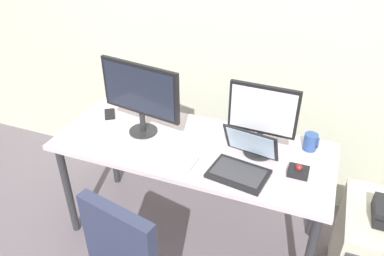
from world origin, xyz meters
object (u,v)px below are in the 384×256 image
(coffee_mug, at_px, (311,142))
(cell_phone, at_px, (110,114))
(monitor_main, at_px, (140,94))
(trackball_mouse, at_px, (298,171))
(laptop, at_px, (243,162))
(monitor_side, at_px, (262,116))
(keyboard, at_px, (162,155))
(file_cabinet, at_px, (374,255))
(paper_notepad, at_px, (208,130))

(coffee_mug, xyz_separation_m, cell_phone, (-1.33, -0.08, -0.05))
(monitor_main, height_order, coffee_mug, monitor_main)
(monitor_main, relative_size, cell_phone, 3.83)
(trackball_mouse, height_order, coffee_mug, coffee_mug)
(laptop, bearing_deg, monitor_side, 76.52)
(coffee_mug, height_order, cell_phone, coffee_mug)
(laptop, bearing_deg, cell_phone, 165.76)
(monitor_side, distance_m, keyboard, 0.61)
(monitor_side, height_order, keyboard, monitor_side)
(file_cabinet, relative_size, trackball_mouse, 5.44)
(monitor_side, bearing_deg, laptop, -103.48)
(monitor_side, bearing_deg, monitor_main, -176.48)
(monitor_side, relative_size, coffee_mug, 4.18)
(keyboard, bearing_deg, file_cabinet, 5.76)
(laptop, distance_m, trackball_mouse, 0.30)
(monitor_side, distance_m, paper_notepad, 0.44)
(coffee_mug, relative_size, cell_phone, 0.73)
(cell_phone, bearing_deg, trackball_mouse, -41.86)
(monitor_main, xyz_separation_m, cell_phone, (-0.32, 0.11, -0.27))
(file_cabinet, xyz_separation_m, cell_phone, (-1.79, 0.18, 0.45))
(monitor_main, distance_m, laptop, 0.74)
(laptop, distance_m, paper_notepad, 0.43)
(keyboard, height_order, laptop, laptop)
(monitor_side, bearing_deg, coffee_mug, 27.41)
(keyboard, height_order, cell_phone, keyboard)
(monitor_side, relative_size, trackball_mouse, 3.94)
(monitor_main, distance_m, trackball_mouse, 1.02)
(monitor_main, bearing_deg, keyboard, -40.99)
(monitor_main, distance_m, cell_phone, 0.43)
(monitor_side, xyz_separation_m, cell_phone, (-1.05, 0.07, -0.24))
(laptop, xyz_separation_m, paper_notepad, (-0.31, 0.30, -0.05))
(monitor_main, bearing_deg, file_cabinet, -2.80)
(file_cabinet, distance_m, trackball_mouse, 0.68)
(monitor_main, bearing_deg, laptop, -11.74)
(monitor_side, distance_m, laptop, 0.28)
(monitor_side, height_order, laptop, monitor_side)
(monitor_main, relative_size, paper_notepad, 2.61)
(paper_notepad, bearing_deg, monitor_side, -17.79)
(file_cabinet, distance_m, cell_phone, 1.86)
(monitor_side, distance_m, trackball_mouse, 0.36)
(cell_phone, bearing_deg, keyboard, -63.21)
(keyboard, distance_m, trackball_mouse, 0.76)
(monitor_main, xyz_separation_m, laptop, (0.69, -0.14, -0.22))
(trackball_mouse, distance_m, cell_phone, 1.31)
(file_cabinet, height_order, keyboard, keyboard)
(file_cabinet, xyz_separation_m, trackball_mouse, (-0.49, -0.00, 0.47))
(keyboard, bearing_deg, cell_phone, 150.37)
(cell_phone, bearing_deg, paper_notepad, -29.78)
(file_cabinet, height_order, paper_notepad, paper_notepad)
(file_cabinet, relative_size, coffee_mug, 5.78)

